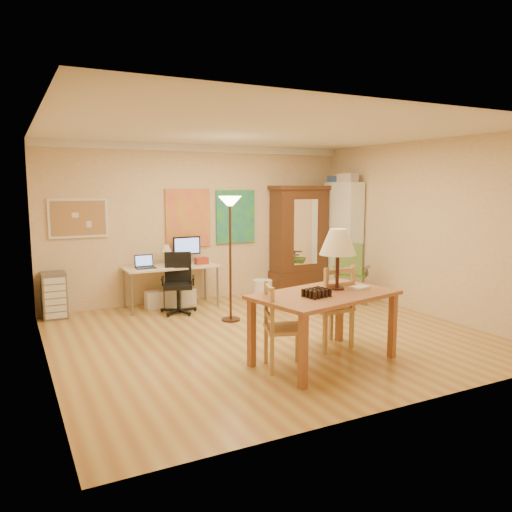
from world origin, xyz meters
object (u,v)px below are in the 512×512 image
dining_table (330,278)px  computer_desk (172,282)px  bookshelf (343,238)px  office_chair_green (350,287)px  armoire (299,246)px  office_chair_black (178,297)px

dining_table → computer_desk: size_ratio=1.17×
dining_table → computer_desk: 3.45m
bookshelf → dining_table: bearing=-128.9°
dining_table → computer_desk: (-0.83, 3.31, -0.53)m
dining_table → office_chair_green: size_ratio=1.67×
armoire → office_chair_green: bearing=-77.0°
dining_table → armoire: armoire is taller
dining_table → bookshelf: 3.79m
dining_table → office_chair_black: dining_table is taller
computer_desk → armoire: (2.52, 0.08, 0.45)m
office_chair_black → armoire: bearing=11.7°
office_chair_black → computer_desk: bearing=85.0°
dining_table → office_chair_green: dining_table is taller
computer_desk → armoire: bearing=1.9°
dining_table → office_chair_black: (-0.87, 2.86, -0.70)m
office_chair_black → armoire: size_ratio=0.48×
dining_table → office_chair_black: bearing=106.9°
office_chair_green → armoire: 1.39m
dining_table → office_chair_black: size_ratio=1.86×
computer_desk → office_chair_black: bearing=-95.0°
office_chair_black → armoire: armoire is taller
computer_desk → armoire: size_ratio=0.76×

